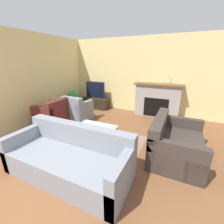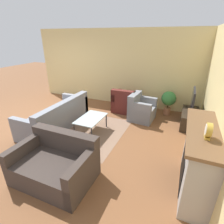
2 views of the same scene
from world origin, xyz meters
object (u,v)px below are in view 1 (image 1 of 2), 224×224
at_px(mantel_clock, 168,81).
at_px(coffee_table, 95,129).
at_px(tv, 95,90).
at_px(armchair_accent, 77,111).
at_px(potted_plant, 74,98).
at_px(couch_loveseat, 174,144).
at_px(couch_sectional, 70,159).
at_px(armchair_by_window, 53,116).

bearing_deg(mantel_clock, coffee_table, -116.10).
bearing_deg(tv, coffee_table, -58.93).
height_order(armchair_accent, potted_plant, armchair_accent).
distance_m(armchair_accent, coffee_table, 1.69).
bearing_deg(mantel_clock, armchair_accent, -149.48).
xyz_separation_m(armchair_accent, mantel_clock, (2.59, 1.53, 0.97)).
bearing_deg(mantel_clock, couch_loveseat, -78.50).
xyz_separation_m(tv, couch_sectional, (1.60, -3.52, -0.48)).
height_order(coffee_table, mantel_clock, mantel_clock).
bearing_deg(couch_sectional, tv, 114.45).
bearing_deg(tv, potted_plant, -128.63).
bearing_deg(tv, mantel_clock, 2.31).
distance_m(tv, armchair_by_window, 2.15).
distance_m(couch_loveseat, potted_plant, 4.07).
bearing_deg(couch_sectional, coffee_table, 96.42).
relative_size(tv, armchair_by_window, 1.01).
relative_size(armchair_by_window, mantel_clock, 3.62).
distance_m(couch_loveseat, armchair_by_window, 3.48).
bearing_deg(armchair_accent, coffee_table, 146.28).
distance_m(coffee_table, potted_plant, 2.69).
height_order(couch_sectional, coffee_table, couch_sectional).
height_order(couch_sectional, couch_loveseat, same).
distance_m(tv, armchair_accent, 1.50).
bearing_deg(mantel_clock, armchair_by_window, -143.84).
bearing_deg(mantel_clock, tv, -177.69).
xyz_separation_m(couch_sectional, potted_plant, (-2.15, 2.82, 0.23)).
height_order(armchair_by_window, mantel_clock, mantel_clock).
bearing_deg(potted_plant, tv, 51.37).
xyz_separation_m(tv, armchair_accent, (0.15, -1.42, -0.46)).
height_order(tv, coffee_table, tv).
distance_m(coffee_table, mantel_clock, 2.99).
distance_m(armchair_accent, potted_plant, 1.03).
relative_size(armchair_accent, mantel_clock, 3.62).
xyz_separation_m(coffee_table, mantel_clock, (1.26, 2.56, 0.89)).
distance_m(tv, coffee_table, 2.89).
xyz_separation_m(tv, potted_plant, (-0.55, -0.69, -0.24)).
distance_m(potted_plant, mantel_clock, 3.47).
bearing_deg(armchair_by_window, couch_sectional, 52.32).
xyz_separation_m(armchair_by_window, potted_plant, (-0.29, 1.39, 0.22)).
xyz_separation_m(couch_loveseat, potted_plant, (-3.76, 1.53, 0.23)).
bearing_deg(couch_loveseat, couch_sectional, 128.76).
bearing_deg(couch_loveseat, armchair_by_window, 87.72).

